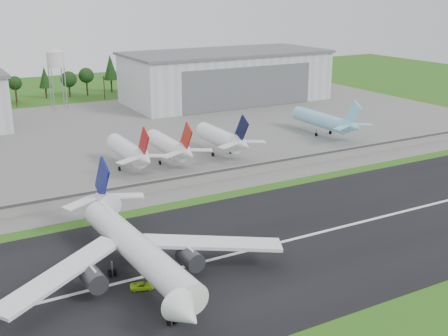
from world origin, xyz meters
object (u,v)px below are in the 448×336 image
main_airliner (139,257)px  parked_jet_navy (224,139)px  parked_jet_skyblue (326,121)px  parked_jet_red_b (171,146)px  parked_jet_red_a (131,152)px  ground_vehicle (142,286)px

main_airliner → parked_jet_navy: main_airliner is taller
parked_jet_skyblue → parked_jet_red_b: bearing=-175.8°
main_airliner → parked_jet_navy: bearing=-133.2°
parked_jet_red_a → parked_jet_red_b: size_ratio=1.00×
main_airliner → parked_jet_skyblue: (104.14, 71.99, 1.19)m
ground_vehicle → parked_jet_red_a: size_ratio=0.15×
main_airliner → parked_jet_red_a: main_airliner is taller
main_airliner → ground_vehicle: main_airliner is taller
ground_vehicle → parked_jet_navy: 91.13m
main_airliner → ground_vehicle: bearing=73.3°
ground_vehicle → parked_jet_red_b: (37.50, 70.87, 5.33)m
ground_vehicle → parked_jet_red_b: parked_jet_red_b is taller
ground_vehicle → parked_jet_skyblue: bearing=-36.3°
ground_vehicle → parked_jet_red_b: size_ratio=0.15×
parked_jet_red_b → parked_jet_skyblue: parked_jet_skyblue is taller
ground_vehicle → parked_jet_navy: (56.99, 70.90, 5.49)m
parked_jet_red_b → parked_jet_skyblue: 67.75m
parked_jet_skyblue → parked_jet_red_a: bearing=-176.5°
main_airliner → parked_jet_red_b: main_airliner is taller
parked_jet_navy → ground_vehicle: bearing=-128.8°
parked_jet_red_b → parked_jet_skyblue: size_ratio=0.84×
parked_jet_red_b → parked_jet_navy: 19.49m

